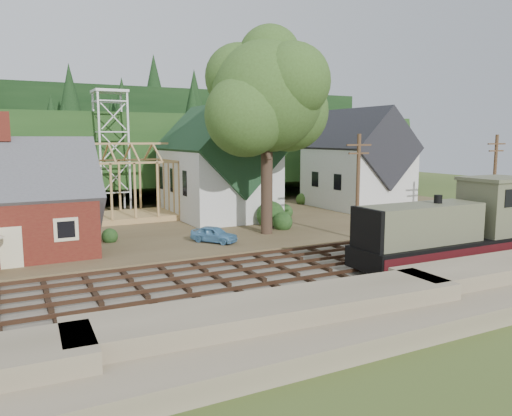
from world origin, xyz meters
name	(u,v)px	position (x,y,z in m)	size (l,w,h in m)	color
ground	(318,270)	(0.00, 0.00, 0.00)	(140.00, 140.00, 0.00)	#384C1E
embankment	(429,315)	(0.00, -8.50, 0.00)	(64.00, 5.00, 1.60)	#7F7259
railroad_bed	(318,268)	(0.00, 0.00, 0.08)	(64.00, 11.00, 0.16)	#726B5B
village_flat	(205,222)	(0.00, 18.00, 0.15)	(64.00, 26.00, 0.30)	brown
hillside	(138,196)	(0.00, 42.00, 0.00)	(70.00, 28.00, 8.00)	#1E3F19
ridge	(113,186)	(0.00, 58.00, 0.00)	(80.00, 20.00, 12.00)	black
depot	(8,210)	(-16.00, 11.00, 3.21)	(10.80, 7.41, 9.00)	#5B1914
church	(217,165)	(2.00, 19.68, 5.18)	(8.40, 15.17, 13.00)	silver
farmhouse	(357,165)	(18.00, 19.00, 4.87)	(8.40, 10.80, 10.60)	silver
timber_frame	(127,187)	(-6.00, 22.00, 3.27)	(8.20, 6.20, 6.99)	tan
lattice_tower	(110,114)	(-6.00, 28.00, 10.03)	(3.20, 3.20, 12.12)	silver
big_tree	(268,105)	(2.17, 10.08, 10.22)	(10.90, 8.40, 14.70)	#38281E
telegraph_pole_near	(358,186)	(7.00, 5.20, 4.25)	(2.20, 0.28, 8.00)	#4C331E
telegraph_pole_far	(494,178)	(22.00, 5.20, 4.25)	(2.20, 0.28, 8.00)	#4C331E
locomotive	(455,229)	(7.83, -3.00, 2.24)	(12.84, 3.21, 5.11)	black
car_blue	(214,234)	(-2.96, 8.78, 0.89)	(1.38, 3.44, 1.17)	#5C99C6
car_red	(393,197)	(24.13, 19.82, 0.91)	(2.03, 4.40, 1.22)	#AF0E1B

